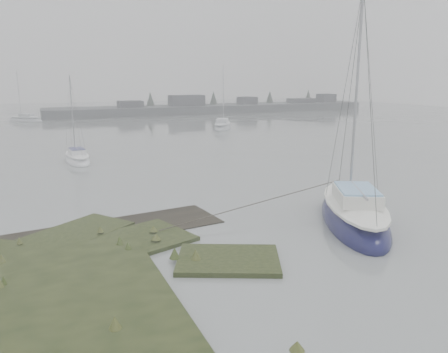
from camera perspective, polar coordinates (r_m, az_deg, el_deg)
ground at (r=44.13m, az=-16.55°, el=4.09°), size 160.00×160.00×0.00m
far_shoreline at (r=82.02m, az=-0.52°, el=8.98°), size 60.00×8.00×4.15m
sailboat_main at (r=20.06m, az=16.56°, el=-4.93°), size 5.81×7.97×10.84m
sailboat_white at (r=34.98m, az=-18.62°, el=2.15°), size 2.00×5.03×6.94m
sailboat_far_b at (r=54.94m, az=-0.20°, el=6.50°), size 4.78×6.15×8.45m
sailboat_far_c at (r=70.67m, az=-24.48°, el=6.74°), size 5.45×4.76×7.74m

